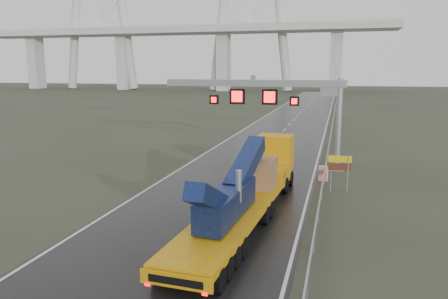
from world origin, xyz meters
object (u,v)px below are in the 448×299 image
(striped_barrier, at_px, (323,173))
(sign_gantry, at_px, (278,98))
(heavy_haul_truck, at_px, (252,183))
(exit_sign_pair, at_px, (340,167))

(striped_barrier, bearing_deg, sign_gantry, 143.04)
(heavy_haul_truck, relative_size, striped_barrier, 16.51)
(sign_gantry, distance_m, striped_barrier, 7.54)
(heavy_haul_truck, xyz_separation_m, exit_sign_pair, (4.73, 5.04, 0.14))
(heavy_haul_truck, relative_size, exit_sign_pair, 7.13)
(sign_gantry, relative_size, striped_barrier, 13.77)
(sign_gantry, xyz_separation_m, striped_barrier, (3.90, -3.99, -5.07))
(sign_gantry, relative_size, exit_sign_pair, 5.95)
(exit_sign_pair, bearing_deg, sign_gantry, 121.08)
(sign_gantry, height_order, striped_barrier, sign_gantry)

